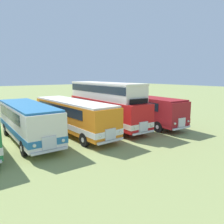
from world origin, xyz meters
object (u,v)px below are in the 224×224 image
object	(u,v)px
bus_seventh_in_row	(105,103)
bus_eighth_in_row	(139,107)
bus_fifth_in_row	(27,120)
bus_sixth_in_row	(73,114)

from	to	relation	value
bus_seventh_in_row	bus_eighth_in_row	bearing A→B (deg)	-11.64
bus_eighth_in_row	bus_seventh_in_row	bearing A→B (deg)	168.36
bus_fifth_in_row	bus_seventh_in_row	xyz separation A→B (m)	(7.81, 0.55, 0.72)
bus_sixth_in_row	bus_seventh_in_row	distance (m)	4.01
bus_sixth_in_row	bus_eighth_in_row	size ratio (longest dim) A/B	0.95
bus_fifth_in_row	bus_seventh_in_row	distance (m)	7.87
bus_eighth_in_row	bus_fifth_in_row	bearing A→B (deg)	178.74
bus_seventh_in_row	bus_fifth_in_row	bearing A→B (deg)	-176.00
bus_seventh_in_row	bus_eighth_in_row	world-z (taller)	bus_seventh_in_row
bus_seventh_in_row	bus_sixth_in_row	bearing A→B (deg)	-172.20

